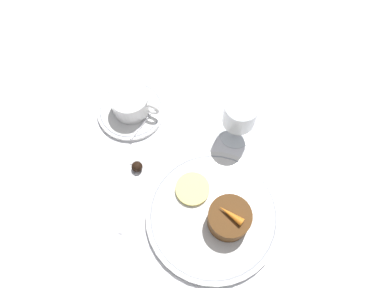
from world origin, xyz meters
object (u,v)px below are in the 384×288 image
fork (132,176)px  dinner_plate (213,215)px  coffee_cup (131,102)px  wine_glass (240,116)px  dessert_cake (229,218)px

fork → dinner_plate: bearing=-5.5°
coffee_cup → wine_glass: wine_glass is taller
wine_glass → coffee_cup: bearing=-173.5°
dinner_plate → dessert_cake: dessert_cake is taller
dinner_plate → coffee_cup: 0.30m
coffee_cup → wine_glass: bearing=6.5°
coffee_cup → wine_glass: size_ratio=0.87×
fork → dessert_cake: 0.22m
fork → coffee_cup: bearing=113.9°
wine_glass → dessert_cake: (0.05, -0.19, -0.05)m
coffee_cup → wine_glass: 0.24m
dinner_plate → wine_glass: 0.20m
coffee_cup → dessert_cake: same height
dinner_plate → coffee_cup: coffee_cup is taller
dinner_plate → wine_glass: (-0.02, 0.19, 0.08)m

